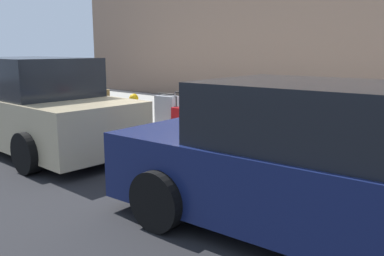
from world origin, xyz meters
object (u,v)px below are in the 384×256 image
(suitcase_red_7, at_px, (181,121))
(suitcase_olive_2, at_px, (306,138))
(suitcase_red_0, at_px, (367,146))
(fire_hydrant, at_px, (134,109))
(suitcase_teal_5, at_px, (225,123))
(bollard_post, at_px, (108,106))
(suitcase_silver_8, at_px, (167,113))
(suitcase_silver_1, at_px, (336,144))
(suitcase_maroon_3, at_px, (276,134))
(suitcase_navy_6, at_px, (200,123))
(suitcase_black_4, at_px, (247,127))
(parked_car_navy_0, at_px, (322,167))
(parked_car_beige_1, at_px, (33,107))

(suitcase_red_7, bearing_deg, suitcase_olive_2, -177.22)
(suitcase_red_0, xyz_separation_m, fire_hydrant, (5.15, -0.07, 0.03))
(suitcase_teal_5, xyz_separation_m, bollard_post, (3.32, 0.14, 0.02))
(suitcase_teal_5, height_order, fire_hydrant, suitcase_teal_5)
(suitcase_olive_2, bearing_deg, suitcase_silver_8, -0.17)
(suitcase_silver_1, relative_size, suitcase_maroon_3, 0.86)
(suitcase_navy_6, distance_m, suitcase_silver_8, 1.05)
(suitcase_black_4, relative_size, parked_car_navy_0, 0.17)
(suitcase_maroon_3, height_order, suitcase_teal_5, suitcase_teal_5)
(suitcase_maroon_3, distance_m, fire_hydrant, 3.62)
(suitcase_teal_5, bearing_deg, suitcase_red_0, 178.70)
(suitcase_olive_2, height_order, suitcase_navy_6, suitcase_navy_6)
(suitcase_navy_6, bearing_deg, parked_car_beige_1, 45.24)
(suitcase_teal_5, bearing_deg, suitcase_red_7, 3.06)
(suitcase_red_0, height_order, suitcase_olive_2, suitcase_olive_2)
(suitcase_maroon_3, xyz_separation_m, suitcase_black_4, (0.53, 0.09, 0.06))
(suitcase_silver_8, bearing_deg, parked_car_navy_0, 152.12)
(suitcase_silver_1, relative_size, fire_hydrant, 1.08)
(parked_car_navy_0, relative_size, parked_car_beige_1, 0.95)
(suitcase_olive_2, height_order, parked_car_beige_1, parked_car_beige_1)
(bollard_post, bearing_deg, suitcase_navy_6, -178.40)
(suitcase_silver_8, bearing_deg, suitcase_red_7, 165.49)
(suitcase_black_4, relative_size, fire_hydrant, 1.08)
(suitcase_silver_8, bearing_deg, suitcase_olive_2, 179.83)
(suitcase_navy_6, bearing_deg, parked_car_navy_0, 147.08)
(suitcase_olive_2, height_order, suitcase_teal_5, suitcase_teal_5)
(fire_hydrant, bearing_deg, suitcase_black_4, 178.70)
(suitcase_silver_1, relative_size, suitcase_teal_5, 0.76)
(suitcase_red_0, relative_size, suitcase_red_7, 0.86)
(suitcase_red_0, xyz_separation_m, bollard_post, (5.91, 0.08, 0.04))
(suitcase_teal_5, distance_m, suitcase_silver_8, 1.58)
(suitcase_silver_1, bearing_deg, suitcase_black_4, 5.20)
(suitcase_silver_8, height_order, bollard_post, suitcase_silver_8)
(suitcase_silver_8, relative_size, parked_car_navy_0, 0.18)
(suitcase_red_0, height_order, suitcase_silver_1, suitcase_silver_1)
(suitcase_red_0, xyz_separation_m, parked_car_navy_0, (-0.30, 2.22, 0.24))
(suitcase_navy_6, height_order, bollard_post, suitcase_navy_6)
(suitcase_teal_5, distance_m, fire_hydrant, 2.56)
(suitcase_maroon_3, relative_size, suitcase_teal_5, 0.88)
(suitcase_navy_6, distance_m, parked_car_navy_0, 4.10)
(suitcase_red_7, bearing_deg, suitcase_teal_5, -176.94)
(suitcase_silver_1, distance_m, parked_car_beige_1, 5.39)
(suitcase_maroon_3, bearing_deg, suitcase_teal_5, 1.74)
(suitcase_navy_6, xyz_separation_m, parked_car_beige_1, (2.21, 2.22, 0.34))
(suitcase_red_0, distance_m, suitcase_silver_8, 4.17)
(parked_car_beige_1, bearing_deg, fire_hydrant, -94.80)
(suitcase_silver_8, bearing_deg, fire_hydrant, 3.98)
(suitcase_silver_1, bearing_deg, suitcase_maroon_3, 2.94)
(suitcase_olive_2, xyz_separation_m, suitcase_black_4, (1.07, 0.13, 0.07))
(suitcase_red_0, xyz_separation_m, suitcase_black_4, (2.06, -0.00, 0.01))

